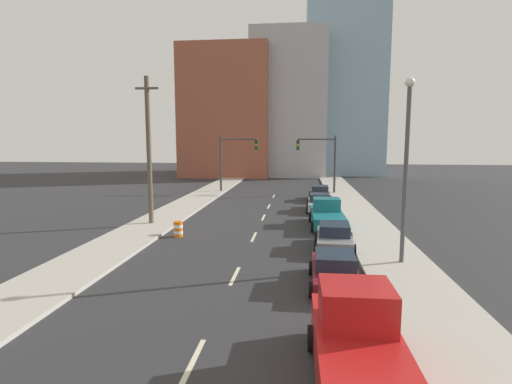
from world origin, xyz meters
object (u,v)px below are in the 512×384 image
traffic_signal_left (231,156)px  sedan_gray (334,237)px  sedan_silver (319,203)px  sedan_brown (320,194)px  sedan_maroon (335,271)px  pickup_truck_teal (327,215)px  traffic_signal_right (324,156)px  utility_pole_left_mid (149,151)px  traffic_barrel (178,229)px  pickup_truck_red (359,350)px  street_lamp (406,160)px

traffic_signal_left → sedan_gray: (9.65, -22.68, -3.49)m
sedan_silver → sedan_brown: bearing=88.9°
sedan_maroon → sedan_gray: (0.43, 5.64, 0.02)m
sedan_maroon → sedan_brown: (0.46, 23.46, 0.04)m
sedan_maroon → sedan_brown: 23.47m
pickup_truck_teal → traffic_signal_right: bearing=86.5°
traffic_signal_right → utility_pole_left_mid: size_ratio=0.63×
traffic_barrel → sedan_gray: sedan_gray is taller
pickup_truck_red → sedan_silver: 24.16m
street_lamp → sedan_silver: street_lamp is taller
traffic_signal_right → sedan_gray: traffic_signal_right is taller
traffic_barrel → sedan_maroon: (8.88, -7.43, 0.15)m
street_lamp → sedan_maroon: (-3.38, -3.09, -4.40)m
traffic_signal_left → street_lamp: street_lamp is taller
traffic_barrel → pickup_truck_teal: pickup_truck_teal is taller
pickup_truck_red → sedan_gray: (0.41, 12.34, -0.28)m
sedan_maroon → sedan_silver: size_ratio=1.00×
sedan_maroon → pickup_truck_red: bearing=-88.7°
traffic_signal_left → sedan_silver: (9.35, -10.86, -3.47)m
street_lamp → sedan_brown: street_lamp is taller
sedan_brown → street_lamp: bearing=-81.4°
traffic_barrel → traffic_signal_left: bearing=90.9°
street_lamp → pickup_truck_teal: 9.85m
sedan_gray → sedan_silver: 11.82m
utility_pole_left_mid → sedan_silver: 14.54m
traffic_barrel → sedan_silver: (9.01, 10.02, 0.20)m
utility_pole_left_mid → pickup_truck_red: (11.77, -17.12, -4.27)m
sedan_brown → traffic_barrel: bearing=-119.8°
traffic_signal_right → sedan_gray: bearing=-91.6°
sedan_gray → sedan_brown: bearing=92.8°
traffic_signal_left → street_lamp: size_ratio=0.73×
utility_pole_left_mid → sedan_maroon: bearing=-41.5°
sedan_gray → pickup_truck_teal: size_ratio=0.79×
traffic_signal_right → sedan_brown: size_ratio=1.47×
traffic_signal_right → utility_pole_left_mid: (-12.80, -17.91, 1.06)m
pickup_truck_red → sedan_gray: size_ratio=1.30×
street_lamp → sedan_brown: size_ratio=2.00×
traffic_signal_left → pickup_truck_teal: bearing=-60.3°
utility_pole_left_mid → sedan_maroon: size_ratio=2.37×
pickup_truck_teal → sedan_brown: pickup_truck_teal is taller
pickup_truck_teal → sedan_silver: size_ratio=1.26×
traffic_barrel → sedan_silver: sedan_silver is taller
traffic_signal_left → traffic_barrel: bearing=-89.1°
sedan_gray → sedan_silver: (-0.30, 11.82, 0.02)m
sedan_gray → sedan_silver: bearing=94.4°
sedan_brown → pickup_truck_teal: bearing=-89.8°
sedan_silver → pickup_truck_red: bearing=-88.3°
traffic_barrel → pickup_truck_teal: (9.29, 4.03, 0.30)m
traffic_signal_left → sedan_gray: size_ratio=1.48×
sedan_maroon → street_lamp: bearing=43.5°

